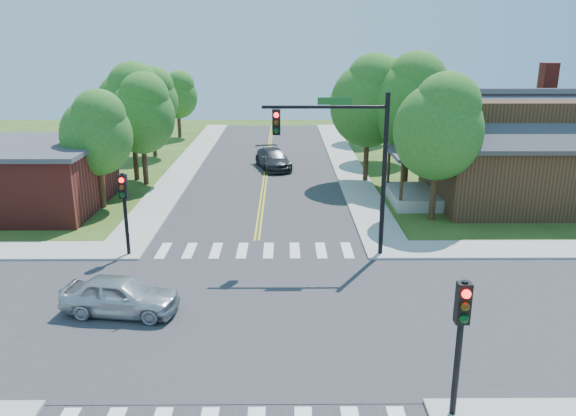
{
  "coord_description": "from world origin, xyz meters",
  "views": [
    {
      "loc": [
        1.32,
        -17.76,
        9.27
      ],
      "look_at": [
        1.49,
        5.74,
        2.2
      ],
      "focal_mm": 35.0,
      "sensor_mm": 36.0,
      "label": 1
    }
  ],
  "objects_px": {
    "signal_pole_se": "(461,325)",
    "car_silver": "(120,296)",
    "signal_pole_nw": "(124,199)",
    "house_ne": "(522,147)",
    "car_dgrey": "(273,159)",
    "signal_mast_ne": "(345,149)"
  },
  "relations": [
    {
      "from": "signal_pole_se",
      "to": "car_silver",
      "type": "relative_size",
      "value": 0.89
    },
    {
      "from": "signal_pole_nw",
      "to": "house_ne",
      "type": "distance_m",
      "value": 22.45
    },
    {
      "from": "signal_pole_se",
      "to": "signal_pole_nw",
      "type": "height_order",
      "value": "same"
    },
    {
      "from": "house_ne",
      "to": "car_dgrey",
      "type": "height_order",
      "value": "house_ne"
    },
    {
      "from": "signal_mast_ne",
      "to": "signal_pole_nw",
      "type": "xyz_separation_m",
      "value": [
        -9.51,
        -0.01,
        -2.19
      ]
    },
    {
      "from": "house_ne",
      "to": "car_silver",
      "type": "bearing_deg",
      "value": -144.09
    },
    {
      "from": "car_silver",
      "to": "car_dgrey",
      "type": "xyz_separation_m",
      "value": [
        4.9,
        23.18,
        0.02
      ]
    },
    {
      "from": "signal_mast_ne",
      "to": "house_ne",
      "type": "xyz_separation_m",
      "value": [
        11.19,
        8.65,
        -1.52
      ]
    },
    {
      "from": "signal_pole_nw",
      "to": "signal_mast_ne",
      "type": "bearing_deg",
      "value": 0.07
    },
    {
      "from": "signal_mast_ne",
      "to": "house_ne",
      "type": "bearing_deg",
      "value": 37.68
    },
    {
      "from": "car_silver",
      "to": "car_dgrey",
      "type": "height_order",
      "value": "car_dgrey"
    },
    {
      "from": "signal_pole_nw",
      "to": "car_silver",
      "type": "height_order",
      "value": "signal_pole_nw"
    },
    {
      "from": "signal_pole_se",
      "to": "car_dgrey",
      "type": "height_order",
      "value": "signal_pole_se"
    },
    {
      "from": "signal_mast_ne",
      "to": "car_dgrey",
      "type": "height_order",
      "value": "signal_mast_ne"
    },
    {
      "from": "house_ne",
      "to": "car_silver",
      "type": "height_order",
      "value": "house_ne"
    },
    {
      "from": "car_silver",
      "to": "signal_pole_nw",
      "type": "bearing_deg",
      "value": 20.66
    },
    {
      "from": "house_ne",
      "to": "signal_mast_ne",
      "type": "bearing_deg",
      "value": -142.32
    },
    {
      "from": "car_silver",
      "to": "signal_mast_ne",
      "type": "bearing_deg",
      "value": -48.29
    },
    {
      "from": "signal_mast_ne",
      "to": "signal_pole_se",
      "type": "bearing_deg",
      "value": -81.44
    },
    {
      "from": "signal_pole_nw",
      "to": "house_ne",
      "type": "height_order",
      "value": "house_ne"
    },
    {
      "from": "house_ne",
      "to": "car_dgrey",
      "type": "distance_m",
      "value": 17.39
    },
    {
      "from": "signal_mast_ne",
      "to": "house_ne",
      "type": "height_order",
      "value": "signal_mast_ne"
    }
  ]
}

